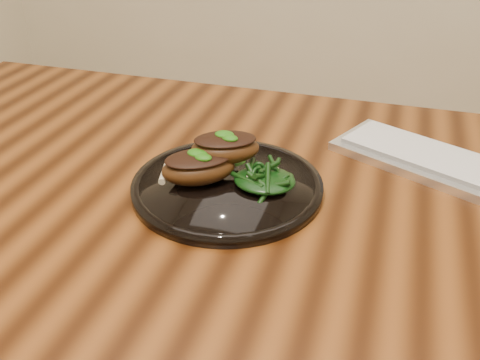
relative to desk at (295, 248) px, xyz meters
name	(u,v)px	position (x,y,z in m)	size (l,w,h in m)	color
desk	(295,248)	(0.00, 0.00, 0.00)	(1.60, 0.80, 0.75)	black
plate	(227,186)	(-0.10, 0.00, 0.09)	(0.27, 0.27, 0.02)	black
lamb_chop_front	(198,166)	(-0.14, -0.01, 0.12)	(0.12, 0.11, 0.05)	#41230C
lamb_chop_back	(225,147)	(-0.12, 0.02, 0.14)	(0.12, 0.10, 0.04)	#41230C
herb_smear	(218,158)	(-0.14, 0.05, 0.10)	(0.09, 0.06, 0.01)	#124C08
greens_heap	(265,177)	(-0.05, 0.00, 0.11)	(0.09, 0.08, 0.03)	black
keyboard	(469,173)	(0.23, 0.14, 0.09)	(0.43, 0.29, 0.02)	silver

